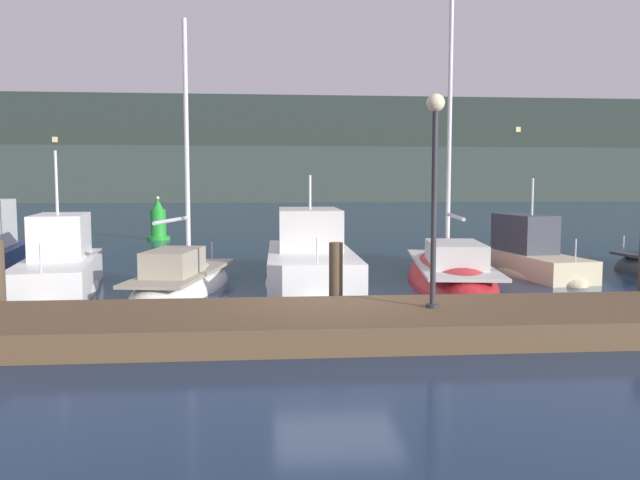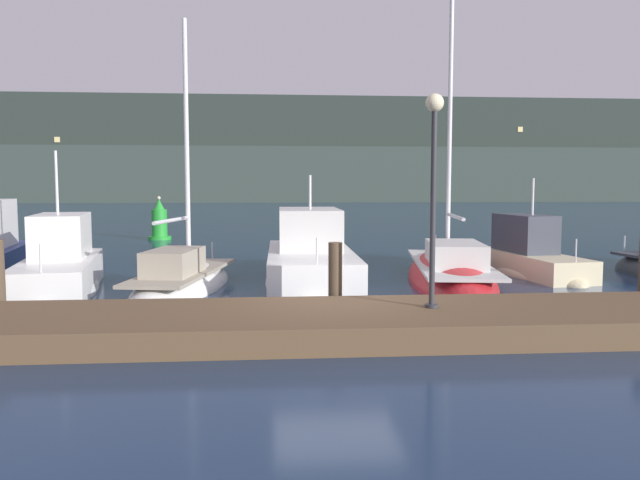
# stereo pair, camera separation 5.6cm
# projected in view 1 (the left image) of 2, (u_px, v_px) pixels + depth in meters

# --- Properties ---
(ground_plane) EXTENTS (400.00, 400.00, 0.00)m
(ground_plane) POSITION_uv_depth(u_px,v_px,m) (337.00, 317.00, 12.43)
(ground_plane) COLOR #192D4C
(dock) EXTENTS (32.24, 2.80, 0.45)m
(dock) POSITION_uv_depth(u_px,v_px,m) (346.00, 323.00, 10.90)
(dock) COLOR brown
(dock) RESTS_ON ground
(mooring_pile_2) EXTENTS (0.28, 0.28, 1.49)m
(mooring_pile_2) POSITION_uv_depth(u_px,v_px,m) (336.00, 279.00, 12.49)
(mooring_pile_2) COLOR #4C3D2D
(mooring_pile_2) RESTS_ON ground
(motorboat_berth_3) EXTENTS (2.72, 5.93, 4.04)m
(motorboat_berth_3) POSITION_uv_depth(u_px,v_px,m) (60.00, 278.00, 15.33)
(motorboat_berth_3) COLOR white
(motorboat_berth_3) RESTS_ON ground
(sailboat_berth_4) EXTENTS (2.77, 6.16, 7.37)m
(sailboat_berth_4) POSITION_uv_depth(u_px,v_px,m) (183.00, 286.00, 15.60)
(sailboat_berth_4) COLOR white
(sailboat_berth_4) RESTS_ON ground
(motorboat_berth_5) EXTENTS (2.54, 6.91, 3.36)m
(motorboat_berth_5) POSITION_uv_depth(u_px,v_px,m) (310.00, 268.00, 16.88)
(motorboat_berth_5) COLOR white
(motorboat_berth_5) RESTS_ON ground
(sailboat_berth_6) EXTENTS (3.26, 7.63, 9.61)m
(sailboat_berth_6) POSITION_uv_depth(u_px,v_px,m) (450.00, 279.00, 16.79)
(sailboat_berth_6) COLOR red
(sailboat_berth_6) RESTS_ON ground
(motorboat_berth_7) EXTENTS (2.15, 5.03, 3.30)m
(motorboat_berth_7) POSITION_uv_depth(u_px,v_px,m) (530.00, 264.00, 18.29)
(motorboat_berth_7) COLOR beige
(motorboat_berth_7) RESTS_ON ground
(channel_buoy) EXTENTS (1.09, 1.09, 2.07)m
(channel_buoy) POSITION_uv_depth(u_px,v_px,m) (158.00, 223.00, 29.80)
(channel_buoy) COLOR green
(channel_buoy) RESTS_ON ground
(dock_lamppost) EXTENTS (0.32, 0.32, 3.76)m
(dock_lamppost) POSITION_uv_depth(u_px,v_px,m) (435.00, 165.00, 10.90)
(dock_lamppost) COLOR #2D2D33
(dock_lamppost) RESTS_ON dock
(hillside_backdrop) EXTENTS (240.00, 23.00, 16.37)m
(hillside_backdrop) POSITION_uv_depth(u_px,v_px,m) (287.00, 155.00, 102.86)
(hillside_backdrop) COLOR #28332D
(hillside_backdrop) RESTS_ON ground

